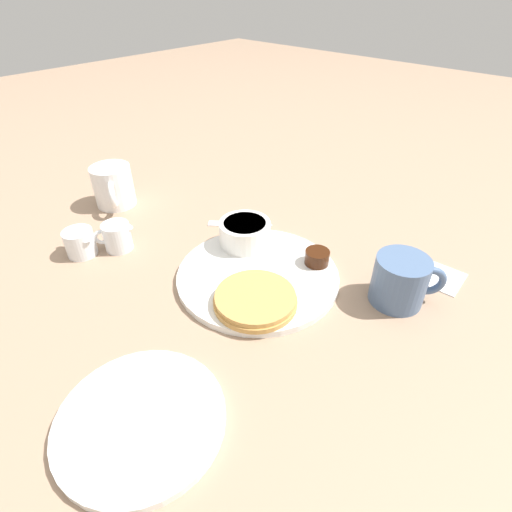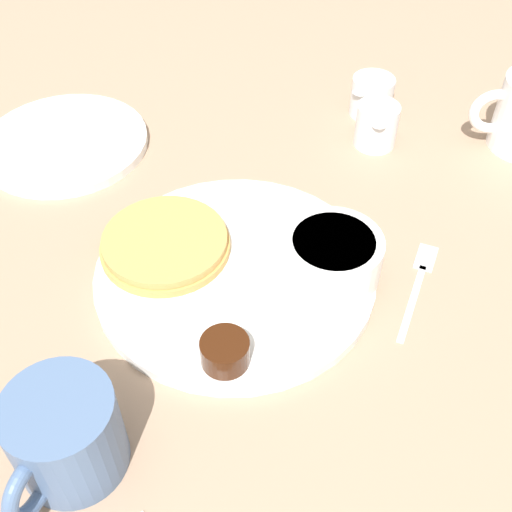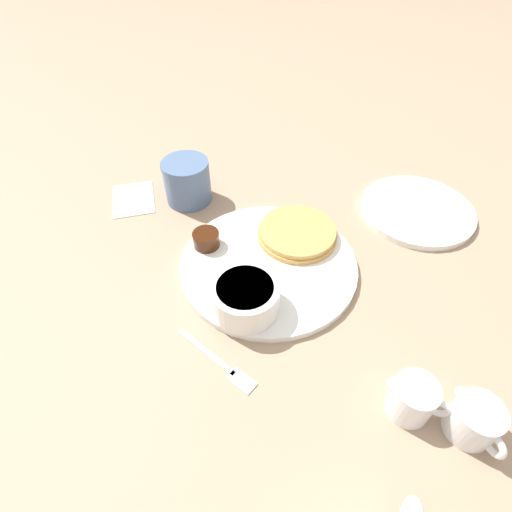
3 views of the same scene
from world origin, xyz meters
name	(u,v)px [view 1 (image 1 of 3)]	position (x,y,z in m)	size (l,w,h in m)	color
ground_plane	(258,278)	(0.00, 0.00, 0.00)	(4.00, 4.00, 0.00)	#9E7F66
plate	(258,275)	(0.00, 0.00, 0.01)	(0.29, 0.29, 0.01)	white
pancake_stack	(255,299)	(0.05, -0.06, 0.02)	(0.14, 0.14, 0.02)	tan
bowl	(245,232)	(-0.08, 0.05, 0.04)	(0.10, 0.10, 0.05)	white
syrup_cup	(317,257)	(0.06, 0.09, 0.03)	(0.04, 0.04, 0.03)	#38190A
butter_ramekin	(252,232)	(-0.08, 0.08, 0.03)	(0.04, 0.04, 0.04)	white
coffee_mug	(401,281)	(0.21, 0.11, 0.04)	(0.11, 0.10, 0.08)	slate
creamer_pitcher_near	(117,236)	(-0.27, -0.12, 0.03)	(0.06, 0.07, 0.06)	white
creamer_pitcher_far	(80,242)	(-0.30, -0.17, 0.03)	(0.08, 0.06, 0.05)	white
fork	(232,224)	(-0.16, 0.10, 0.00)	(0.12, 0.10, 0.00)	silver
napkin	(432,273)	(0.23, 0.22, 0.00)	(0.11, 0.08, 0.00)	white
second_mug	(113,186)	(-0.43, -0.02, 0.05)	(0.11, 0.09, 0.09)	white
far_plate	(141,420)	(0.08, -0.31, 0.01)	(0.21, 0.21, 0.01)	white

